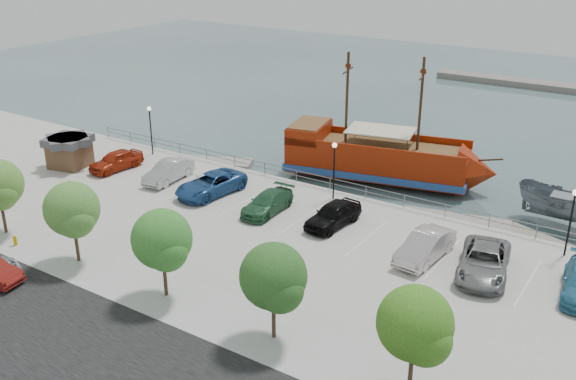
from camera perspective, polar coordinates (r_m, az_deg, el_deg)
The scene contains 25 objects.
ground at distance 42.28m, azimuth -0.34°, elevation -4.91°, with size 160.00×160.00×0.00m, color #33474A.
street at distance 31.66m, azimuth -17.02°, elevation -14.24°, with size 100.00×8.00×0.04m, color black.
sidewalk at distance 34.96m, azimuth -9.54°, elevation -9.67°, with size 100.00×4.00×0.05m, color #A8A8A5.
seawall_railing at distance 47.76m, azimuth 4.81°, elevation 0.34°, with size 50.00×0.06×1.00m.
pirate_ship at distance 52.67m, azimuth 9.22°, elevation 2.58°, with size 17.41×8.07×10.79m.
patrol_boat at distance 48.38m, azimuth 23.28°, elevation -1.52°, with size 2.51×6.66×2.58m, color slate.
dock_west at distance 56.75m, azimuth -7.09°, elevation 2.46°, with size 7.66×2.19×0.44m, color gray.
dock_mid at distance 46.55m, azimuth 14.55°, elevation -2.71°, with size 7.61×2.17×0.43m, color gray.
dock_east at distance 45.29m, azimuth 22.04°, elevation -4.48°, with size 6.26×1.79×0.36m, color gray.
shed at distance 55.66m, azimuth -18.87°, elevation 3.33°, with size 3.75×3.75×2.55m.
fire_hydrant at distance 43.31m, azimuth -23.09°, elevation -4.13°, with size 0.24×0.24×0.69m.
lamp_post_left at distance 56.31m, azimuth -12.15°, elevation 5.95°, with size 0.36×0.36×4.28m.
lamp_post_mid at distance 45.83m, azimuth 4.13°, elevation 2.62°, with size 0.36×0.36×4.28m.
lamp_post_right at distance 41.15m, azimuth 23.96°, elevation -1.71°, with size 0.36×0.36×4.28m.
tree_c at distance 38.69m, azimuth -18.60°, elevation -1.82°, with size 3.30×3.20×5.00m.
tree_d at distance 33.85m, azimuth -11.05°, elevation -4.54°, with size 3.30×3.20×5.00m.
tree_e at distance 29.88m, azimuth -1.16°, elevation -7.96°, with size 3.30×3.20×5.00m.
tree_f at distance 27.16m, azimuth 11.43°, elevation -11.88°, with size 3.30×3.20×5.00m.
parked_car_a at distance 53.98m, azimuth -15.03°, elevation 2.56°, with size 1.86×4.63×1.58m, color #A2270E.
parked_car_b at distance 50.65m, azimuth -10.59°, elevation 1.64°, with size 1.65×4.74×1.56m, color #AEAEAE.
parked_car_c at distance 47.61m, azimuth -6.87°, elevation 0.52°, with size 2.64×5.73×1.59m, color navy.
parked_car_d at distance 44.34m, azimuth -1.84°, elevation -1.14°, with size 1.96×4.82×1.40m, color #295C38.
parked_car_e at distance 42.40m, azimuth 4.03°, elevation -2.18°, with size 1.90×4.72×1.61m, color black.
parked_car_f at distance 39.00m, azimuth 12.08°, elevation -4.91°, with size 1.76×5.06×1.67m, color beige.
parked_car_g at distance 38.17m, azimuth 17.02°, elevation -6.12°, with size 2.68×5.80×1.61m, color gray.
Camera 1 is at (20.72, -31.35, 18.38)m, focal length 40.00 mm.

